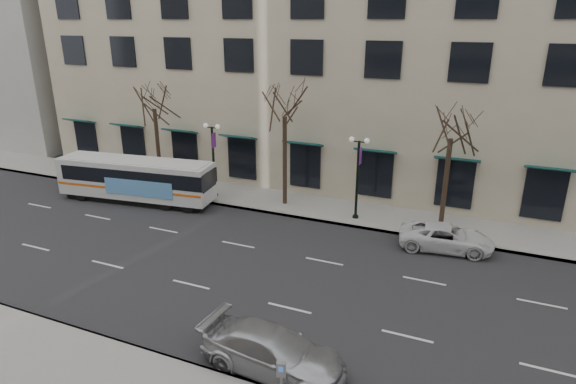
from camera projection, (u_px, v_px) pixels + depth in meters
The scene contains 12 objects.
ground at pixel (217, 263), 24.46m from camera, with size 160.00×160.00×0.00m, color black.
sidewalk_far at pixel (359, 214), 30.40m from camera, with size 80.00×4.00×0.15m, color gray.
building_hotel at pixel (321, 15), 39.33m from camera, with size 40.00×20.00×24.00m, color tan.
tree_far_left at pixel (153, 95), 33.49m from camera, with size 3.60×3.60×8.34m.
tree_far_mid at pixel (285, 101), 29.75m from camera, with size 3.60×3.60×8.55m.
tree_far_right at pixel (453, 122), 26.24m from camera, with size 3.60×3.60×8.06m.
lamp_post_left at pixel (213, 157), 32.40m from camera, with size 1.22×0.45×5.21m.
lamp_post_right at pixel (358, 175), 28.73m from camera, with size 1.22×0.45×5.21m.
city_bus at pixel (137, 179), 32.30m from camera, with size 10.98×3.66×2.92m.
silver_car at pixel (273, 351), 16.75m from camera, with size 2.16×5.31×1.54m, color #B4B6BC.
white_pickup at pixel (446, 237), 25.73m from camera, with size 2.26×4.91×1.36m, color silver.
pay_station at pixel (281, 372), 15.24m from camera, with size 0.33×0.26×1.36m.
Camera 1 is at (11.86, -18.64, 11.68)m, focal length 30.00 mm.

